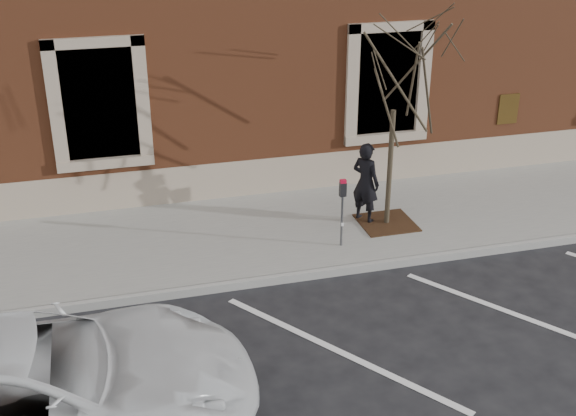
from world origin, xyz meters
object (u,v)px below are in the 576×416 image
object	(u,v)px
man	(366,183)
parking_meter	(342,200)
sapling	(396,76)
white_truck	(22,392)

from	to	relation	value
man	parking_meter	bearing A→B (deg)	103.83
man	sapling	distance (m)	2.19
sapling	white_truck	xyz separation A→B (m)	(-6.52, -4.42, -2.32)
white_truck	man	bearing A→B (deg)	-52.86
white_truck	sapling	bearing A→B (deg)	-56.00
parking_meter	sapling	distance (m)	2.45
parking_meter	sapling	world-z (taller)	sapling
parking_meter	sapling	size ratio (longest dim) A/B	0.31
man	sapling	world-z (taller)	sapling
man	white_truck	bearing A→B (deg)	92.41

